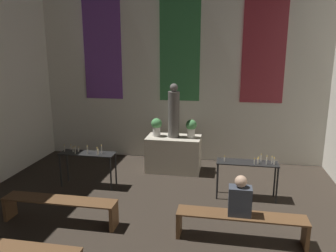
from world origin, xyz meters
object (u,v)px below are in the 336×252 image
(altar, at_px, (174,154))
(person_seated, at_px, (240,198))
(candle_rack_right, at_px, (247,168))
(pew_back_left, at_px, (60,205))
(flower_vase_left, at_px, (157,126))
(pew_back_right, at_px, (241,222))
(statue, at_px, (174,113))
(candle_rack_left, at_px, (88,158))
(flower_vase_right, at_px, (191,127))

(altar, relative_size, person_seated, 2.03)
(candle_rack_right, distance_m, pew_back_left, 3.70)
(flower_vase_left, height_order, pew_back_right, flower_vase_left)
(statue, bearing_deg, candle_rack_left, -143.28)
(statue, height_order, person_seated, statue)
(statue, bearing_deg, pew_back_left, -118.21)
(flower_vase_left, height_order, flower_vase_right, same)
(candle_rack_left, bearing_deg, statue, 36.72)
(altar, xyz_separation_m, statue, (0.00, 0.00, 1.06))
(flower_vase_left, relative_size, candle_rack_right, 0.37)
(flower_vase_right, xyz_separation_m, candle_rack_right, (1.30, -1.29, -0.48))
(altar, xyz_separation_m, candle_rack_right, (1.74, -1.29, 0.22))
(altar, distance_m, pew_back_right, 3.31)
(statue, xyz_separation_m, candle_rack_right, (1.74, -1.29, -0.84))
(flower_vase_left, distance_m, pew_back_right, 3.63)
(candle_rack_left, distance_m, pew_back_left, 1.66)
(statue, distance_m, candle_rack_right, 2.33)
(altar, relative_size, flower_vase_right, 2.92)
(pew_back_left, relative_size, pew_back_right, 1.00)
(flower_vase_right, distance_m, pew_back_right, 3.23)
(candle_rack_left, distance_m, person_seated, 3.65)
(flower_vase_left, height_order, candle_rack_right, flower_vase_left)
(flower_vase_right, distance_m, candle_rack_right, 1.90)
(candle_rack_left, height_order, candle_rack_right, candle_rack_left)
(candle_rack_left, height_order, pew_back_right, candle_rack_left)
(candle_rack_left, xyz_separation_m, pew_back_left, (0.17, -1.62, -0.33))
(flower_vase_right, xyz_separation_m, pew_back_right, (1.13, -2.92, -0.81))
(candle_rack_left, bearing_deg, candle_rack_right, -0.01)
(flower_vase_left, bearing_deg, person_seated, -55.94)
(altar, distance_m, flower_vase_right, 0.83)
(altar, xyz_separation_m, person_seated, (1.53, -2.92, 0.30))
(statue, bearing_deg, candle_rack_right, -36.63)
(pew_back_right, bearing_deg, candle_rack_left, 153.82)
(altar, bearing_deg, candle_rack_right, -36.63)
(candle_rack_left, xyz_separation_m, pew_back_right, (3.30, -1.62, -0.33))
(candle_rack_left, bearing_deg, person_seated, -26.39)
(altar, height_order, person_seated, person_seated)
(altar, bearing_deg, flower_vase_right, 0.00)
(pew_back_left, height_order, pew_back_right, same)
(pew_back_left, bearing_deg, flower_vase_left, 68.85)
(candle_rack_left, distance_m, candle_rack_right, 3.47)
(flower_vase_left, distance_m, candle_rack_right, 2.58)
(flower_vase_right, distance_m, pew_back_left, 3.63)
(candle_rack_left, height_order, pew_back_left, candle_rack_left)
(candle_rack_left, bearing_deg, flower_vase_left, 44.91)
(statue, distance_m, pew_back_right, 3.51)
(statue, distance_m, pew_back_left, 3.51)
(altar, relative_size, statue, 1.01)
(flower_vase_left, xyz_separation_m, pew_back_left, (-1.13, -2.92, -0.81))
(flower_vase_right, height_order, candle_rack_right, flower_vase_right)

